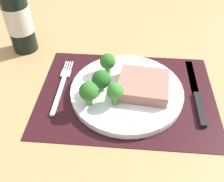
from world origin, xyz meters
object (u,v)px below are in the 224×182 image
Objects in this scene: plate at (127,91)px; wine_bottle at (17,14)px; fork at (62,85)px; knife at (197,95)px; steak at (144,85)px.

plate is 0.86× the size of wine_bottle.
fork is 32.42cm from knife.
plate reaches higher than knife.
knife is 50.34cm from wine_bottle.
plate is at bearing -2.91° from fork.
knife is at bearing 0.62° from fork.
wine_bottle is (-30.08, 16.71, 9.77)cm from plate.
wine_bottle is at bearing 153.59° from steak.
wine_bottle reaches higher than fork.
steak reaches higher than fork.
knife is at bearing -19.16° from wine_bottle.
steak is at bearing -2.17° from fork.
plate is at bearing 178.82° from steak.
steak is (3.73, -0.08, 2.17)cm from plate.
plate is 1.38× the size of fork.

